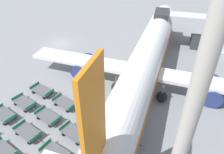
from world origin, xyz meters
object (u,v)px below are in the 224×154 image
at_px(airplane, 145,63).
at_px(baggage_dolly_row_far_col_a, 42,90).
at_px(baggage_dolly_row_mid_b_col_c, 74,133).
at_px(baggage_dolly_row_near_col_b, 3,151).
at_px(baggage_dolly_row_mid_b_col_d, 109,154).
at_px(baggage_dolly_row_mid_a_col_a, 4,114).
at_px(baggage_dolly_row_mid_b_col_a, 24,103).
at_px(baggage_dolly_row_far_col_b, 65,103).
at_px(baggage_dolly_row_far_col_c, 92,118).
at_px(baggage_dolly_row_far_col_d, 124,135).
at_px(baggage_dolly_row_mid_a_col_c, 56,153).
at_px(baggage_dolly_row_mid_a_col_b, 28,132).
at_px(apron_light_mast, 213,39).
at_px(baggage_dolly_row_mid_b_col_b, 48,116).

relative_size(airplane, baggage_dolly_row_far_col_a, 11.09).
bearing_deg(baggage_dolly_row_mid_b_col_c, airplane, 69.25).
bearing_deg(baggage_dolly_row_near_col_b, baggage_dolly_row_mid_b_col_d, 18.98).
relative_size(baggage_dolly_row_mid_a_col_a, baggage_dolly_row_mid_b_col_d, 1.00).
bearing_deg(baggage_dolly_row_mid_b_col_a, baggage_dolly_row_mid_a_col_a, -108.43).
bearing_deg(baggage_dolly_row_far_col_b, airplane, 45.79).
relative_size(airplane, baggage_dolly_row_far_col_c, 11.10).
height_order(baggage_dolly_row_mid_b_col_d, baggage_dolly_row_far_col_d, same).
distance_m(baggage_dolly_row_mid_a_col_c, baggage_dolly_row_mid_b_col_c, 2.85).
relative_size(baggage_dolly_row_mid_a_col_b, baggage_dolly_row_far_col_d, 1.00).
bearing_deg(baggage_dolly_row_mid_a_col_c, baggage_dolly_row_mid_b_col_a, 147.29).
relative_size(baggage_dolly_row_mid_a_col_c, baggage_dolly_row_mid_b_col_d, 1.00).
xyz_separation_m(baggage_dolly_row_mid_b_col_c, baggage_dolly_row_far_col_b, (-3.34, 3.74, 0.00)).
xyz_separation_m(baggage_dolly_row_near_col_b, baggage_dolly_row_mid_b_col_d, (9.70, 3.33, 0.00)).
bearing_deg(baggage_dolly_row_mid_a_col_a, baggage_dolly_row_far_col_b, 37.61).
height_order(baggage_dolly_row_far_col_a, baggage_dolly_row_far_col_b, same).
bearing_deg(baggage_dolly_row_far_col_a, baggage_dolly_row_mid_a_col_b, -66.66).
xyz_separation_m(airplane, baggage_dolly_row_near_col_b, (-9.79, -16.17, -2.71)).
height_order(airplane, baggage_dolly_row_mid_b_col_c, airplane).
bearing_deg(apron_light_mast, baggage_dolly_row_mid_b_col_d, 125.61).
height_order(baggage_dolly_row_far_col_c, baggage_dolly_row_far_col_d, same).
bearing_deg(baggage_dolly_row_mid_b_col_b, baggage_dolly_row_far_col_a, 132.96).
bearing_deg(baggage_dolly_row_near_col_b, baggage_dolly_row_far_col_c, 48.83).
height_order(baggage_dolly_row_mid_a_col_b, baggage_dolly_row_mid_b_col_b, same).
xyz_separation_m(airplane, baggage_dolly_row_mid_b_col_b, (-8.38, -10.70, -2.71)).
bearing_deg(apron_light_mast, baggage_dolly_row_near_col_b, 165.28).
height_order(baggage_dolly_row_mid_a_col_b, apron_light_mast, apron_light_mast).
bearing_deg(baggage_dolly_row_far_col_b, baggage_dolly_row_far_col_c, -15.64).
bearing_deg(baggage_dolly_row_mid_a_col_b, baggage_dolly_row_mid_b_col_a, 132.71).
height_order(baggage_dolly_row_mid_a_col_c, baggage_dolly_row_mid_b_col_b, same).
relative_size(baggage_dolly_row_mid_b_col_c, baggage_dolly_row_far_col_d, 1.00).
bearing_deg(baggage_dolly_row_mid_b_col_b, baggage_dolly_row_far_col_b, 77.68).
distance_m(baggage_dolly_row_mid_b_col_b, baggage_dolly_row_far_col_d, 8.90).
relative_size(baggage_dolly_row_far_col_d, apron_light_mast, 0.13).
bearing_deg(baggage_dolly_row_far_col_c, baggage_dolly_row_mid_b_col_b, -161.94).
bearing_deg(baggage_dolly_row_mid_a_col_a, baggage_dolly_row_far_col_c, 17.68).
bearing_deg(baggage_dolly_row_mid_b_col_d, baggage_dolly_row_mid_a_col_a, 177.35).
relative_size(airplane, baggage_dolly_row_far_col_d, 11.12).
bearing_deg(baggage_dolly_row_mid_b_col_c, baggage_dolly_row_mid_b_col_b, 165.06).
relative_size(baggage_dolly_row_near_col_b, baggage_dolly_row_mid_a_col_b, 1.00).
bearing_deg(baggage_dolly_row_mid_a_col_c, airplane, 71.27).
bearing_deg(baggage_dolly_row_mid_a_col_c, baggage_dolly_row_mid_b_col_d, 19.63).
bearing_deg(baggage_dolly_row_far_col_d, baggage_dolly_row_mid_a_col_c, -141.64).
distance_m(baggage_dolly_row_mid_b_col_a, baggage_dolly_row_far_col_d, 12.95).
relative_size(baggage_dolly_row_mid_b_col_d, baggage_dolly_row_far_col_a, 1.00).
relative_size(baggage_dolly_row_mid_b_col_c, baggage_dolly_row_mid_b_col_d, 1.00).
bearing_deg(baggage_dolly_row_mid_b_col_d, baggage_dolly_row_mid_b_col_b, 165.57).
distance_m(baggage_dolly_row_near_col_b, baggage_dolly_row_mid_b_col_c, 6.93).
distance_m(baggage_dolly_row_mid_a_col_b, apron_light_mast, 22.34).
xyz_separation_m(baggage_dolly_row_mid_a_col_a, baggage_dolly_row_far_col_a, (1.42, 5.24, 0.00)).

